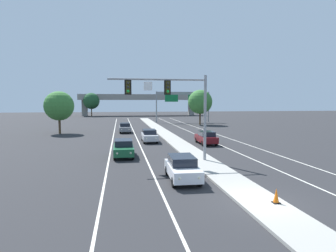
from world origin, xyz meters
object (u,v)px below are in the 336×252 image
(traffic_cone_median_nose, at_px, (276,196))
(highway_sign_gantry, at_px, (183,97))
(car_oncoming_white, at_px, (182,168))
(car_oncoming_grey, at_px, (125,128))
(tree_far_right_c, at_px, (200,102))
(tree_far_left_c, at_px, (59,106))
(car_oncoming_silver, at_px, (149,136))
(car_receding_darkred, at_px, (206,137))
(tree_far_left_b, at_px, (91,101))
(car_oncoming_green, at_px, (124,148))
(overhead_signal_mast, at_px, (174,99))

(traffic_cone_median_nose, distance_m, highway_sign_gantry, 57.54)
(car_oncoming_white, relative_size, car_oncoming_grey, 1.00)
(car_oncoming_white, bearing_deg, tree_far_right_c, 72.97)
(traffic_cone_median_nose, xyz_separation_m, tree_far_left_c, (-17.13, 35.75, 3.91))
(car_oncoming_silver, xyz_separation_m, car_receding_darkred, (6.55, -3.12, 0.00))
(tree_far_left_c, height_order, tree_far_left_b, tree_far_left_b)
(car_oncoming_green, xyz_separation_m, car_receding_darkred, (9.92, 6.36, 0.00))
(car_oncoming_white, xyz_separation_m, highway_sign_gantry, (11.18, 51.34, 5.34))
(overhead_signal_mast, height_order, car_oncoming_grey, overhead_signal_mast)
(car_oncoming_green, height_order, traffic_cone_median_nose, car_oncoming_green)
(car_oncoming_silver, bearing_deg, car_oncoming_white, -88.97)
(car_receding_darkred, bearing_deg, tree_far_left_b, 105.95)
(car_oncoming_silver, xyz_separation_m, car_oncoming_grey, (-2.89, 11.80, 0.00))
(car_oncoming_silver, xyz_separation_m, tree_far_left_b, (-13.30, 66.33, 4.44))
(car_oncoming_white, relative_size, car_oncoming_silver, 1.01)
(car_receding_darkred, relative_size, traffic_cone_median_nose, 6.07)
(car_oncoming_silver, xyz_separation_m, traffic_cone_median_nose, (3.91, -23.78, -0.31))
(car_oncoming_silver, distance_m, highway_sign_gantry, 35.34)
(overhead_signal_mast, height_order, car_oncoming_white, overhead_signal_mast)
(tree_far_left_b, bearing_deg, tree_far_right_c, -56.46)
(tree_far_right_c, bearing_deg, car_oncoming_white, -107.03)
(tree_far_left_b, bearing_deg, car_oncoming_green, -82.54)
(car_oncoming_white, bearing_deg, overhead_signal_mast, 84.81)
(car_receding_darkred, bearing_deg, car_oncoming_grey, 122.34)
(car_oncoming_green, bearing_deg, tree_far_left_b, 97.46)
(car_oncoming_white, distance_m, car_receding_darkred, 16.46)
(highway_sign_gantry, relative_size, tree_far_left_c, 1.96)
(tree_far_left_c, distance_m, tree_far_left_b, 54.37)
(highway_sign_gantry, height_order, tree_far_right_c, tree_far_right_c)
(car_oncoming_white, distance_m, tree_far_left_b, 85.89)
(overhead_signal_mast, xyz_separation_m, tree_far_left_c, (-14.05, 24.86, -0.95))
(car_oncoming_silver, distance_m, car_oncoming_grey, 12.15)
(overhead_signal_mast, bearing_deg, car_oncoming_white, -95.19)
(overhead_signal_mast, xyz_separation_m, car_oncoming_green, (-4.20, 3.41, -4.55))
(traffic_cone_median_nose, bearing_deg, tree_far_right_c, 78.69)
(traffic_cone_median_nose, distance_m, tree_far_right_c, 50.46)
(highway_sign_gantry, distance_m, tree_far_left_c, 32.50)
(traffic_cone_median_nose, bearing_deg, car_oncoming_grey, 100.82)
(overhead_signal_mast, bearing_deg, car_oncoming_silver, 93.67)
(car_oncoming_white, xyz_separation_m, car_receding_darkred, (6.22, 15.24, 0.00))
(car_receding_darkred, height_order, tree_far_right_c, tree_far_right_c)
(car_oncoming_white, height_order, tree_far_right_c, tree_far_right_c)
(car_oncoming_grey, distance_m, car_receding_darkred, 17.65)
(car_oncoming_grey, height_order, car_receding_darkred, same)
(car_oncoming_white, height_order, highway_sign_gantry, highway_sign_gantry)
(car_oncoming_grey, bearing_deg, car_oncoming_silver, -76.22)
(highway_sign_gantry, bearing_deg, tree_far_right_c, -73.25)
(tree_far_right_c, bearing_deg, car_receding_darkred, -104.15)
(car_oncoming_silver, height_order, tree_far_left_c, tree_far_left_c)
(tree_far_left_c, relative_size, tree_far_right_c, 0.88)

